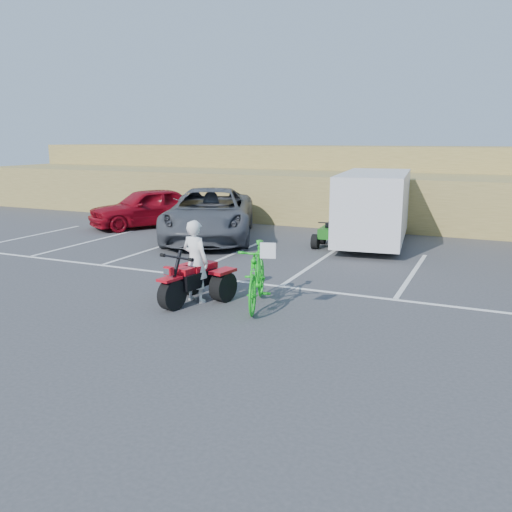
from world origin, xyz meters
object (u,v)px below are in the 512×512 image
at_px(grey_pickup, 210,214).
at_px(red_car, 147,207).
at_px(quad_atv_green, 331,247).
at_px(green_dirt_bike, 257,275).
at_px(red_trike_atv, 192,303).
at_px(rider, 195,261).
at_px(cargo_trailer, 374,206).
at_px(quad_atv_blue, 218,245).

height_order(grey_pickup, red_car, grey_pickup).
relative_size(grey_pickup, quad_atv_green, 4.57).
relative_size(green_dirt_bike, red_car, 0.50).
bearing_deg(red_trike_atv, rider, 90.00).
distance_m(cargo_trailer, quad_atv_blue, 5.28).
bearing_deg(grey_pickup, green_dirt_bike, -77.23).
bearing_deg(grey_pickup, red_trike_atv, -87.21).
distance_m(grey_pickup, red_car, 3.80).
height_order(red_trike_atv, grey_pickup, grey_pickup).
xyz_separation_m(red_trike_atv, cargo_trailer, (2.13, 8.11, 1.29)).
distance_m(red_trike_atv, cargo_trailer, 8.48).
bearing_deg(red_trike_atv, red_car, 140.83).
xyz_separation_m(red_trike_atv, quad_atv_blue, (-2.48, 5.88, 0.00)).
xyz_separation_m(grey_pickup, cargo_trailer, (5.49, 1.20, 0.42)).
distance_m(green_dirt_bike, quad_atv_green, 6.83).
bearing_deg(cargo_trailer, quad_atv_green, -145.80).
height_order(red_trike_atv, red_car, red_car).
height_order(rider, quad_atv_green, rider).
distance_m(grey_pickup, quad_atv_blue, 1.61).
relative_size(red_trike_atv, rider, 0.97).
xyz_separation_m(red_car, cargo_trailer, (9.06, -0.09, 0.52)).
bearing_deg(green_dirt_bike, quad_atv_blue, 108.32).
distance_m(red_car, cargo_trailer, 9.08).
distance_m(green_dirt_bike, cargo_trailer, 7.81).
distance_m(red_trike_atv, quad_atv_blue, 6.38).
xyz_separation_m(red_trike_atv, green_dirt_bike, (1.39, 0.35, 0.68)).
relative_size(cargo_trailer, quad_atv_green, 3.86).
distance_m(green_dirt_bike, red_car, 11.43).
xyz_separation_m(red_trike_atv, rider, (0.03, 0.15, 0.89)).
bearing_deg(red_trike_atv, green_dirt_bike, 24.78).
relative_size(red_trike_atv, quad_atv_blue, 1.20).
bearing_deg(cargo_trailer, rider, -111.36).
bearing_deg(grey_pickup, cargo_trailer, -10.78).
relative_size(red_trike_atv, green_dirt_bike, 0.77).
bearing_deg(red_car, quad_atv_blue, 5.49).
relative_size(red_trike_atv, quad_atv_green, 1.26).
xyz_separation_m(cargo_trailer, quad_atv_green, (-1.13, -0.97, -1.29)).
bearing_deg(red_trike_atv, cargo_trailer, 85.86).
distance_m(red_trike_atv, rider, 0.90).
distance_m(red_trike_atv, quad_atv_green, 7.21).
xyz_separation_m(green_dirt_bike, grey_pickup, (-4.75, 6.55, 0.20)).
bearing_deg(green_dirt_bike, grey_pickup, 109.26).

